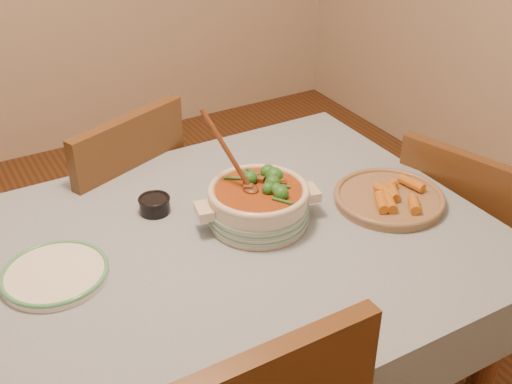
% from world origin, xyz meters
% --- Properties ---
extents(dining_table, '(1.68, 1.08, 0.76)m').
position_xyz_m(dining_table, '(0.00, 0.00, 0.66)').
color(dining_table, brown).
rests_on(dining_table, floor).
extents(stew_casserole, '(0.35, 0.31, 0.32)m').
position_xyz_m(stew_casserole, '(0.26, 0.03, 0.82)').
color(stew_casserole, beige).
rests_on(stew_casserole, dining_table).
extents(white_plate, '(0.26, 0.26, 0.02)m').
position_xyz_m(white_plate, '(-0.28, 0.07, 0.77)').
color(white_plate, silver).
rests_on(white_plate, dining_table).
extents(condiment_bowl, '(0.10, 0.10, 0.05)m').
position_xyz_m(condiment_bowl, '(0.04, 0.22, 0.78)').
color(condiment_bowl, black).
rests_on(condiment_bowl, dining_table).
extents(fried_plate, '(0.35, 0.35, 0.05)m').
position_xyz_m(fried_plate, '(0.64, -0.06, 0.78)').
color(fried_plate, olive).
rests_on(fried_plate, dining_table).
extents(chair_far, '(0.56, 0.56, 0.92)m').
position_xyz_m(chair_far, '(0.04, 0.61, 0.52)').
color(chair_far, '#513118').
rests_on(chair_far, floor).
extents(chair_right, '(0.50, 0.50, 0.86)m').
position_xyz_m(chair_right, '(0.99, -0.05, 0.48)').
color(chair_right, '#513118').
rests_on(chair_right, floor).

